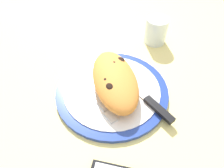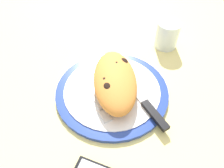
% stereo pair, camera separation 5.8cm
% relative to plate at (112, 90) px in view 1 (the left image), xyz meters
% --- Properties ---
extents(ground_plane, '(1.50, 1.50, 0.03)m').
position_rel_plate_xyz_m(ground_plane, '(0.00, 0.00, -0.02)').
color(ground_plane, '#E5D684').
extents(plate, '(0.32, 0.32, 0.02)m').
position_rel_plate_xyz_m(plate, '(0.00, 0.00, 0.00)').
color(plate, '#233D99').
rests_on(plate, ground_plane).
extents(calzone, '(0.25, 0.15, 0.06)m').
position_rel_plate_xyz_m(calzone, '(0.00, 0.01, 0.04)').
color(calzone, orange).
rests_on(calzone, plate).
extents(fork, '(0.18, 0.06, 0.00)m').
position_rel_plate_xyz_m(fork, '(0.03, -0.05, 0.01)').
color(fork, silver).
rests_on(fork, plate).
extents(knife, '(0.22, 0.07, 0.01)m').
position_rel_plate_xyz_m(knife, '(0.09, 0.07, 0.01)').
color(knife, silver).
rests_on(knife, plate).
extents(water_glass, '(0.08, 0.08, 0.09)m').
position_rel_plate_xyz_m(water_glass, '(-0.16, 0.24, 0.03)').
color(water_glass, silver).
rests_on(water_glass, ground_plane).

